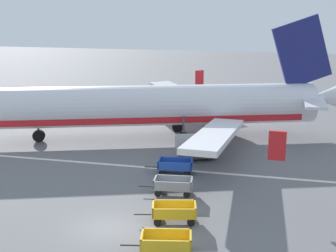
{
  "coord_description": "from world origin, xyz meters",
  "views": [
    {
      "loc": [
        8.8,
        -23.01,
        11.97
      ],
      "look_at": [
        0.17,
        12.67,
        2.8
      ],
      "focal_mm": 51.2,
      "sensor_mm": 36.0,
      "label": 1
    }
  ],
  "objects_px": {
    "baggage_cart_third_in_row": "(174,212)",
    "baggage_cart_far_end": "(175,166)",
    "baggage_cart_second_in_row": "(166,243)",
    "airplane": "(165,106)",
    "baggage_cart_fourth_in_row": "(173,185)"
  },
  "relations": [
    {
      "from": "baggage_cart_fourth_in_row",
      "to": "baggage_cart_far_end",
      "type": "xyz_separation_m",
      "value": [
        -0.73,
        3.89,
        0.0
      ]
    },
    {
      "from": "baggage_cart_second_in_row",
      "to": "airplane",
      "type": "bearing_deg",
      "value": 104.13
    },
    {
      "from": "baggage_cart_second_in_row",
      "to": "baggage_cart_far_end",
      "type": "distance_m",
      "value": 11.85
    },
    {
      "from": "baggage_cart_second_in_row",
      "to": "baggage_cart_fourth_in_row",
      "type": "relative_size",
      "value": 1.0
    },
    {
      "from": "baggage_cart_third_in_row",
      "to": "baggage_cart_far_end",
      "type": "distance_m",
      "value": 8.13
    },
    {
      "from": "baggage_cart_fourth_in_row",
      "to": "baggage_cart_second_in_row",
      "type": "bearing_deg",
      "value": -79.54
    },
    {
      "from": "airplane",
      "to": "baggage_cart_second_in_row",
      "type": "distance_m",
      "value": 21.78
    },
    {
      "from": "airplane",
      "to": "baggage_cart_second_in_row",
      "type": "xyz_separation_m",
      "value": [
        5.28,
        -20.99,
        -2.45
      ]
    },
    {
      "from": "baggage_cart_fourth_in_row",
      "to": "airplane",
      "type": "bearing_deg",
      "value": 106.23
    },
    {
      "from": "airplane",
      "to": "baggage_cart_fourth_in_row",
      "type": "bearing_deg",
      "value": -73.77
    },
    {
      "from": "airplane",
      "to": "baggage_cart_second_in_row",
      "type": "relative_size",
      "value": 10.08
    },
    {
      "from": "airplane",
      "to": "baggage_cart_far_end",
      "type": "height_order",
      "value": "airplane"
    },
    {
      "from": "baggage_cart_third_in_row",
      "to": "baggage_cart_fourth_in_row",
      "type": "height_order",
      "value": "same"
    },
    {
      "from": "baggage_cart_second_in_row",
      "to": "baggage_cart_third_in_row",
      "type": "height_order",
      "value": "same"
    },
    {
      "from": "baggage_cart_second_in_row",
      "to": "baggage_cart_fourth_in_row",
      "type": "distance_m",
      "value": 7.89
    }
  ]
}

